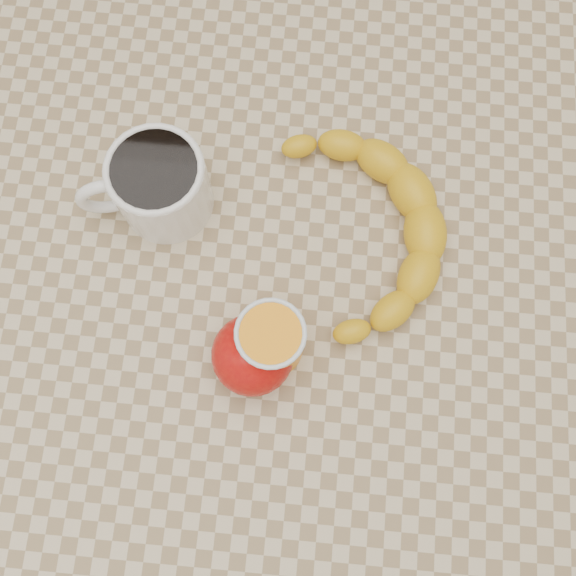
# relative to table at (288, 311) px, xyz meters

# --- Properties ---
(ground) EXTENTS (3.00, 3.00, 0.00)m
(ground) POSITION_rel_table_xyz_m (0.00, 0.00, -0.66)
(ground) COLOR tan
(ground) RESTS_ON ground
(table) EXTENTS (0.80, 0.80, 0.75)m
(table) POSITION_rel_table_xyz_m (0.00, 0.00, 0.00)
(table) COLOR tan
(table) RESTS_ON ground
(coffee_mug) EXTENTS (0.15, 0.13, 0.09)m
(coffee_mug) POSITION_rel_table_xyz_m (-0.14, 0.09, 0.13)
(coffee_mug) COLOR white
(coffee_mug) RESTS_ON table
(orange_juice_glass) EXTENTS (0.07, 0.07, 0.08)m
(orange_juice_glass) POSITION_rel_table_xyz_m (-0.01, -0.06, 0.13)
(orange_juice_glass) COLOR orange
(orange_juice_glass) RESTS_ON table
(apple) EXTENTS (0.10, 0.10, 0.08)m
(apple) POSITION_rel_table_xyz_m (-0.03, -0.08, 0.12)
(apple) COLOR #930406
(apple) RESTS_ON table
(banana) EXTENTS (0.29, 0.35, 0.05)m
(banana) POSITION_rel_table_xyz_m (0.08, 0.07, 0.11)
(banana) COLOR gold
(banana) RESTS_ON table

